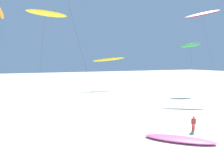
# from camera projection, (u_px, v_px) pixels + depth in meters

# --- Properties ---
(flying_kite_0) EXTENTS (7.52, 8.57, 18.69)m
(flying_kite_0) POSITION_uv_depth(u_px,v_px,m) (202.00, 14.00, 39.65)
(flying_kite_0) COLOR red
(flying_kite_0) RESTS_ON ground
(flying_kite_2) EXTENTS (5.96, 5.64, 12.23)m
(flying_kite_2) POSITION_uv_depth(u_px,v_px,m) (191.00, 45.00, 44.71)
(flying_kite_2) COLOR green
(flying_kite_2) RESTS_ON ground
(flying_kite_4) EXTENTS (8.81, 5.81, 9.02)m
(flying_kite_4) POSITION_uv_depth(u_px,v_px,m) (109.00, 59.00, 51.53)
(flying_kite_4) COLOR yellow
(flying_kite_4) RESTS_ON ground
(flying_kite_5) EXTENTS (6.70, 9.83, 16.37)m
(flying_kite_5) POSITION_uv_depth(u_px,v_px,m) (45.00, 13.00, 30.13)
(flying_kite_5) COLOR yellow
(flying_kite_5) RESTS_ON ground
(flying_kite_9) EXTENTS (2.11, 13.78, 20.12)m
(flying_kite_9) POSITION_uv_depth(u_px,v_px,m) (0.00, 13.00, 44.96)
(flying_kite_9) COLOR orange
(flying_kite_9) RESTS_ON ground
(grounded_kite_1) EXTENTS (5.76, 5.43, 0.32)m
(grounded_kite_1) POSITION_uv_depth(u_px,v_px,m) (179.00, 139.00, 17.59)
(grounded_kite_1) COLOR #EA5193
(grounded_kite_1) RESTS_ON ground
(person_foreground_walker) EXTENTS (0.47, 0.31, 1.63)m
(person_foreground_walker) POSITION_uv_depth(u_px,v_px,m) (193.00, 123.00, 20.00)
(person_foreground_walker) COLOR red
(person_foreground_walker) RESTS_ON ground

